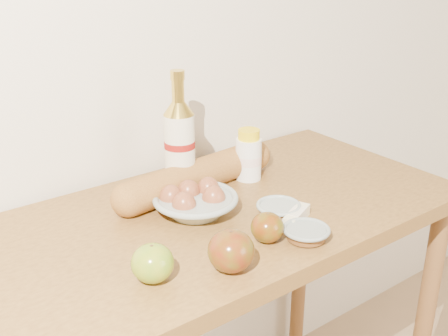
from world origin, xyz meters
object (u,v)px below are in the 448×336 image
at_px(bourbon_bottle, 180,145).
at_px(cream_bottle, 248,156).
at_px(table, 217,257).
at_px(baguette, 197,175).
at_px(egg_bowl, 195,202).

xyz_separation_m(bourbon_bottle, cream_bottle, (0.19, -0.04, -0.06)).
bearing_deg(table, bourbon_bottle, 92.50).
distance_m(table, baguette, 0.21).
relative_size(table, egg_bowl, 5.29).
bearing_deg(table, cream_bottle, 30.00).
height_order(table, egg_bowl, egg_bowl).
bearing_deg(bourbon_bottle, egg_bowl, -111.12).
distance_m(bourbon_bottle, egg_bowl, 0.16).
height_order(bourbon_bottle, egg_bowl, bourbon_bottle).
xyz_separation_m(table, cream_bottle, (0.18, 0.11, 0.19)).
xyz_separation_m(table, bourbon_bottle, (-0.01, 0.14, 0.25)).
bearing_deg(cream_bottle, bourbon_bottle, 156.88).
relative_size(bourbon_bottle, baguette, 0.62).
relative_size(table, cream_bottle, 8.82).
distance_m(cream_bottle, baguette, 0.15).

